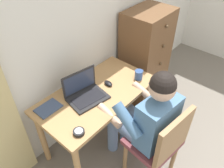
{
  "coord_description": "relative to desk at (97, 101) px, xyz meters",
  "views": [
    {
      "loc": [
        -1.55,
        0.7,
        2.11
      ],
      "look_at": [
        -0.37,
        1.72,
        0.82
      ],
      "focal_mm": 35.87,
      "sensor_mm": 36.0,
      "label": 1
    }
  ],
  "objects": [
    {
      "name": "coffee_mug",
      "position": [
        0.43,
        -0.17,
        0.16
      ],
      "size": [
        0.12,
        0.08,
        0.09
      ],
      "color": "#33518C",
      "rests_on": "desk"
    },
    {
      "name": "chair",
      "position": [
        0.06,
        -0.67,
        -0.11
      ],
      "size": [
        0.46,
        0.44,
        0.89
      ],
      "color": "brown",
      "rests_on": "ground_plane"
    },
    {
      "name": "wall_back",
      "position": [
        0.47,
        0.38,
        0.64
      ],
      "size": [
        4.8,
        0.05,
        2.5
      ],
      "primitive_type": "cube",
      "color": "silver",
      "rests_on": "ground_plane"
    },
    {
      "name": "person_seated",
      "position": [
        0.08,
        -0.49,
        0.07
      ],
      "size": [
        0.57,
        0.61,
        1.2
      ],
      "color": "#6B84AD",
      "rests_on": "ground_plane"
    },
    {
      "name": "laptop",
      "position": [
        -0.1,
        0.04,
        0.16
      ],
      "size": [
        0.38,
        0.3,
        0.24
      ],
      "color": "#232326",
      "rests_on": "desk"
    },
    {
      "name": "desk",
      "position": [
        0.0,
        0.0,
        0.0
      ],
      "size": [
        1.15,
        0.62,
        0.72
      ],
      "color": "tan",
      "rests_on": "ground_plane"
    },
    {
      "name": "desk_clock",
      "position": [
        -0.43,
        -0.22,
        0.12
      ],
      "size": [
        0.09,
        0.09,
        0.03
      ],
      "color": "black",
      "rests_on": "desk"
    },
    {
      "name": "computer_mouse",
      "position": [
        0.16,
        0.0,
        0.13
      ],
      "size": [
        0.08,
        0.11,
        0.03
      ],
      "primitive_type": "ellipsoid",
      "rotation": [
        0.0,
        0.0,
        -0.19
      ],
      "color": "black",
      "rests_on": "desk"
    },
    {
      "name": "notebook_pad",
      "position": [
        -0.42,
        0.17,
        0.12
      ],
      "size": [
        0.21,
        0.15,
        0.01
      ],
      "primitive_type": "cube",
      "rotation": [
        0.0,
        0.0,
        0.01
      ],
      "color": "#3D4C6B",
      "rests_on": "desk"
    },
    {
      "name": "dresser",
      "position": [
        0.97,
        0.11,
        -0.01
      ],
      "size": [
        0.56,
        0.45,
        1.2
      ],
      "color": "brown",
      "rests_on": "ground_plane"
    }
  ]
}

